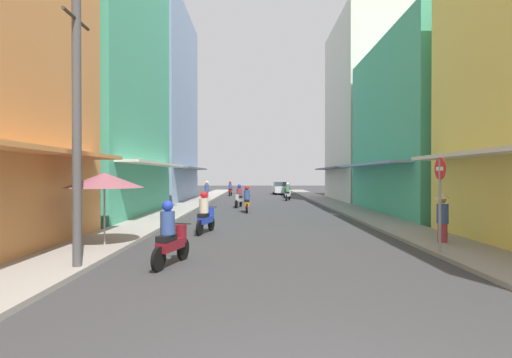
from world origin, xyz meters
TOP-DOWN VIEW (x-y plane):
  - ground_plane at (0.00, 22.62)m, footprint 117.14×117.14m
  - sidewalk_left at (-5.34, 22.62)m, footprint 2.11×61.24m
  - sidewalk_right at (5.34, 22.62)m, footprint 2.11×61.24m
  - building_left_mid at (-9.39, 17.46)m, footprint 7.05×10.65m
  - building_left_far at (-9.39, 29.50)m, footprint 7.05×11.87m
  - building_right_mid at (9.38, 18.48)m, footprint 7.05×11.31m
  - building_right_far at (9.39, 29.90)m, footprint 7.05×10.42m
  - motorbike_white at (2.28, 30.07)m, footprint 0.69×1.76m
  - motorbike_blue at (-2.40, 11.17)m, footprint 0.64×1.78m
  - motorbike_silver at (-1.68, 22.91)m, footprint 0.62×1.79m
  - motorbike_orange at (-1.05, 19.39)m, footprint 0.55×1.81m
  - motorbike_red at (-3.24, 37.76)m, footprint 0.55×1.81m
  - motorbike_maroon at (-2.54, 5.97)m, footprint 0.68×1.77m
  - motorbike_green at (2.48, 33.30)m, footprint 0.68×1.77m
  - parked_car at (2.41, 41.47)m, footprint 1.96×4.18m
  - pedestrian_crossing at (5.23, 8.53)m, footprint 0.44×0.44m
  - pedestrian_foreground at (-4.67, 29.19)m, footprint 0.44×0.44m
  - vendor_umbrella at (-4.99, 8.11)m, footprint 2.27×2.27m
  - utility_pole at (-4.53, 5.41)m, footprint 0.20×1.20m
  - street_sign_no_entry at (4.43, 7.04)m, footprint 0.07×0.60m

SIDE VIEW (x-z plane):
  - ground_plane at x=0.00m, z-range 0.00..0.00m
  - sidewalk_left at x=-5.34m, z-range 0.00..0.12m
  - sidewalk_right at x=5.34m, z-range 0.00..0.12m
  - motorbike_white at x=2.28m, z-range -0.09..1.49m
  - motorbike_blue at x=-2.40m, z-range -0.09..1.49m
  - motorbike_silver at x=-1.68m, z-range -0.09..1.49m
  - motorbike_orange at x=-1.05m, z-range -0.09..1.49m
  - motorbike_red at x=-3.24m, z-range -0.09..1.49m
  - motorbike_maroon at x=-2.54m, z-range -0.09..1.49m
  - motorbike_green at x=2.48m, z-range -0.09..1.49m
  - parked_car at x=2.41m, z-range 0.01..1.46m
  - pedestrian_crossing at x=5.23m, z-range 0.10..1.72m
  - pedestrian_foreground at x=-4.67m, z-range 0.11..1.87m
  - street_sign_no_entry at x=4.43m, z-range 0.39..3.04m
  - vendor_umbrella at x=-4.99m, z-range 0.90..3.16m
  - utility_pole at x=-4.53m, z-range 0.08..6.35m
  - building_right_mid at x=9.38m, z-range 0.00..9.72m
  - building_right_far at x=9.39m, z-range -0.01..15.38m
  - building_left_far at x=-9.39m, z-range -0.01..16.32m
  - building_left_mid at x=-9.39m, z-range -0.01..16.59m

